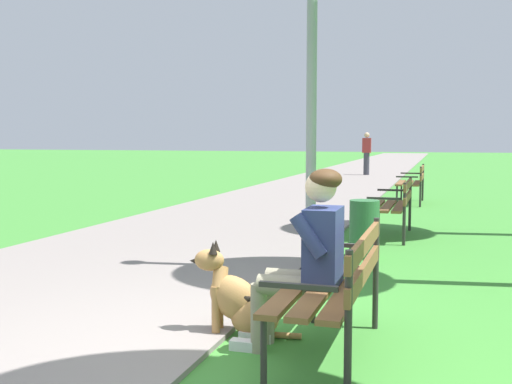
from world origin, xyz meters
TOP-DOWN VIEW (x-y plane):
  - ground_plane at (0.00, 0.00)m, footprint 120.00×120.00m
  - paved_path at (-2.15, 24.00)m, footprint 3.92×60.00m
  - park_bench_near at (0.62, 0.54)m, footprint 0.55×1.50m
  - park_bench_mid at (0.59, 5.70)m, footprint 0.55×1.50m
  - park_bench_far at (0.62, 10.52)m, footprint 0.55×1.50m
  - person_seated_on_near_bench at (0.41, 0.57)m, footprint 0.74×0.49m
  - dog_shepherd at (-0.12, 0.74)m, footprint 0.83×0.32m
  - lamp_post_near at (-0.09, 3.04)m, footprint 0.24×0.24m
  - litter_bin at (0.36, 4.01)m, footprint 0.36×0.36m
  - pedestrian_distant at (-1.59, 20.12)m, footprint 0.32×0.22m

SIDE VIEW (x-z plane):
  - ground_plane at x=0.00m, z-range 0.00..0.00m
  - paved_path at x=-2.15m, z-range 0.00..0.04m
  - dog_shepherd at x=-0.12m, z-range -0.09..0.61m
  - litter_bin at x=0.36m, z-range 0.00..0.70m
  - park_bench_near at x=0.62m, z-range 0.09..0.94m
  - park_bench_mid at x=0.59m, z-range 0.09..0.94m
  - park_bench_far at x=0.62m, z-range 0.09..0.94m
  - person_seated_on_near_bench at x=0.41m, z-range 0.06..1.31m
  - pedestrian_distant at x=-1.59m, z-range 0.02..1.67m
  - lamp_post_near at x=-0.09m, z-range 0.07..4.29m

